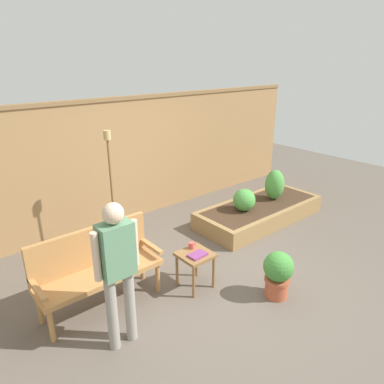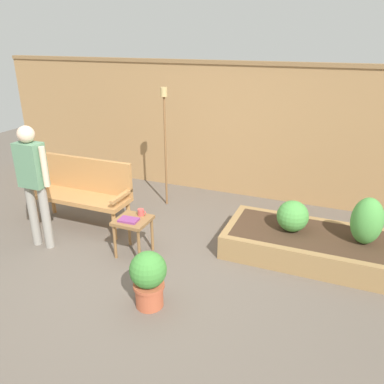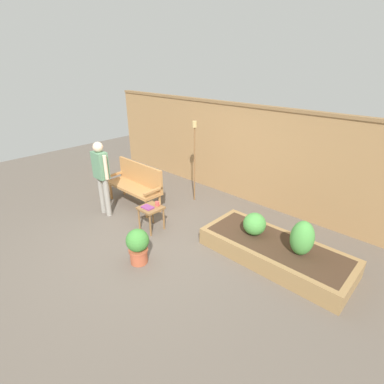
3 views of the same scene
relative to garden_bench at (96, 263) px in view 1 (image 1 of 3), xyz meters
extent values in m
plane|color=#60564C|center=(1.39, -0.70, -0.54)|extent=(14.00, 14.00, 0.00)
cube|color=#A37A4C|center=(1.39, 1.90, 0.51)|extent=(8.40, 0.10, 2.10)
cube|color=olive|center=(1.39, 1.90, 1.59)|extent=(8.40, 0.14, 0.06)
cylinder|color=#B77F47|center=(0.66, 0.08, -0.34)|extent=(0.06, 0.06, 0.40)
cylinder|color=#B77F47|center=(0.66, -0.28, -0.34)|extent=(0.06, 0.06, 0.40)
cylinder|color=#B77F47|center=(-0.66, 0.08, -0.34)|extent=(0.06, 0.06, 0.40)
cylinder|color=#B77F47|center=(-0.66, -0.28, -0.34)|extent=(0.06, 0.06, 0.40)
cube|color=#B77F47|center=(0.00, -0.10, -0.11)|extent=(1.44, 0.48, 0.06)
cube|color=#B77F47|center=(0.00, 0.11, 0.16)|extent=(1.44, 0.06, 0.48)
cube|color=#B77F47|center=(-0.69, -0.10, 0.02)|extent=(0.06, 0.48, 0.04)
cube|color=#B77F47|center=(0.69, -0.10, 0.02)|extent=(0.06, 0.48, 0.04)
cylinder|color=olive|center=(1.25, -0.33, -0.32)|extent=(0.04, 0.04, 0.44)
cylinder|color=olive|center=(1.25, -0.66, -0.32)|extent=(0.04, 0.04, 0.44)
cylinder|color=olive|center=(0.92, -0.33, -0.32)|extent=(0.04, 0.04, 0.44)
cylinder|color=olive|center=(0.92, -0.66, -0.32)|extent=(0.04, 0.04, 0.44)
cube|color=olive|center=(1.09, -0.50, -0.08)|extent=(0.40, 0.40, 0.04)
cylinder|color=#CC4C47|center=(1.13, -0.37, -0.02)|extent=(0.08, 0.08, 0.08)
torus|color=#CC4C47|center=(1.17, -0.37, -0.02)|extent=(0.06, 0.01, 0.06)
cube|color=#7F3875|center=(1.07, -0.56, -0.05)|extent=(0.23, 0.16, 0.03)
cylinder|color=#B75638|center=(1.72, -1.29, -0.44)|extent=(0.28, 0.28, 0.22)
cylinder|color=#B75638|center=(1.72, -1.29, -0.31)|extent=(0.31, 0.31, 0.04)
sphere|color=#428938|center=(1.72, -1.29, -0.13)|extent=(0.37, 0.37, 0.37)
cube|color=#997547|center=(3.27, -0.17, -0.39)|extent=(2.40, 0.09, 0.30)
cube|color=#997547|center=(3.27, 0.74, -0.39)|extent=(2.40, 0.09, 0.30)
cube|color=#997547|center=(2.12, 0.28, -0.39)|extent=(0.09, 0.82, 0.30)
cube|color=#997547|center=(4.43, 0.28, -0.39)|extent=(0.09, 0.82, 0.30)
cube|color=#422D1E|center=(3.27, 0.28, -0.39)|extent=(2.22, 0.82, 0.30)
cylinder|color=brown|center=(2.85, 0.29, -0.21)|extent=(0.04, 0.04, 0.06)
sphere|color=#4C9942|center=(2.85, 0.29, -0.05)|extent=(0.38, 0.38, 0.38)
cylinder|color=brown|center=(3.66, 0.29, -0.21)|extent=(0.04, 0.04, 0.06)
ellipsoid|color=#4C9942|center=(3.66, 0.29, 0.03)|extent=(0.35, 0.35, 0.56)
cylinder|color=brown|center=(0.79, 1.03, 0.30)|extent=(0.03, 0.03, 1.69)
cylinder|color=tan|center=(0.79, 1.03, 1.22)|extent=(0.10, 0.10, 0.13)
cylinder|color=gray|center=(-0.01, -0.75, -0.13)|extent=(0.11, 0.11, 0.82)
cylinder|color=gray|center=(-0.21, -0.75, -0.13)|extent=(0.11, 0.11, 0.82)
cube|color=#5B8966|center=(-0.11, -0.75, 0.55)|extent=(0.32, 0.20, 0.54)
cylinder|color=beige|center=(0.09, -0.75, 0.55)|extent=(0.07, 0.07, 0.49)
cylinder|color=beige|center=(-0.31, -0.75, 0.55)|extent=(0.07, 0.07, 0.49)
sphere|color=beige|center=(-0.11, -0.75, 0.92)|extent=(0.20, 0.20, 0.20)
camera|label=1|loc=(-1.43, -3.43, 2.23)|focal=33.38mm
camera|label=2|loc=(3.29, -4.02, 1.97)|focal=35.73mm
camera|label=3|loc=(4.98, -3.51, 2.45)|focal=27.34mm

